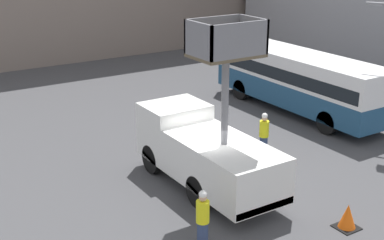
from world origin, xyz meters
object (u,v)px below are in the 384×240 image
utility_truck (205,149)px  city_bus (298,77)px  traffic_cone_near_truck (348,217)px  road_worker_near_truck (203,220)px  road_worker_directing (264,135)px

utility_truck → city_bus: (8.60, 4.55, 0.30)m
utility_truck → traffic_cone_near_truck: 5.23m
utility_truck → road_worker_near_truck: 3.94m
city_bus → traffic_cone_near_truck: (-6.51, -9.23, -1.38)m
utility_truck → road_worker_directing: bearing=16.2°
city_bus → road_worker_near_truck: size_ratio=5.59×
road_worker_directing → traffic_cone_near_truck: 5.89m
road_worker_near_truck → road_worker_directing: (5.73, 4.23, 0.01)m
city_bus → traffic_cone_near_truck: 11.38m
traffic_cone_near_truck → utility_truck: bearing=114.1°
road_worker_near_truck → road_worker_directing: 7.12m
road_worker_near_truck → road_worker_directing: size_ratio=0.99×
city_bus → traffic_cone_near_truck: size_ratio=12.79×
road_worker_directing → traffic_cone_near_truck: road_worker_directing is taller
city_bus → road_worker_near_truck: 13.34m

